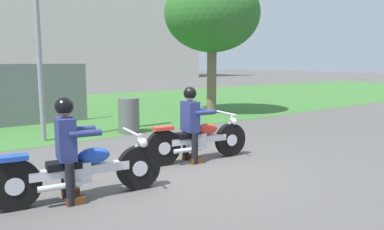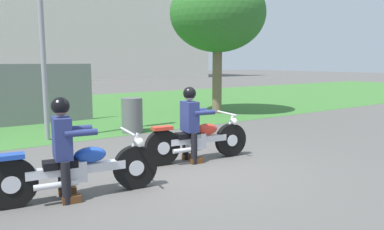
{
  "view_description": "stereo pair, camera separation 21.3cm",
  "coord_description": "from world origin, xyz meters",
  "px_view_note": "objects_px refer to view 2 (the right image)",
  "views": [
    {
      "loc": [
        -3.85,
        -4.94,
        1.86
      ],
      "look_at": [
        0.41,
        0.66,
        0.85
      ],
      "focal_mm": 34.74,
      "sensor_mm": 36.0,
      "label": 1
    },
    {
      "loc": [
        -3.67,
        -5.07,
        1.86
      ],
      "look_at": [
        0.41,
        0.66,
        0.85
      ],
      "focal_mm": 34.74,
      "sensor_mm": 36.0,
      "label": 2
    }
  ],
  "objects_px": {
    "rider_lead": "(190,118)",
    "rider_follow": "(64,140)",
    "trash_can": "(132,115)",
    "motorcycle_lead": "(198,140)",
    "tree_roadside": "(218,14)",
    "motorcycle_follow": "(78,170)"
  },
  "relations": [
    {
      "from": "motorcycle_lead",
      "to": "tree_roadside",
      "type": "distance_m",
      "value": 7.37
    },
    {
      "from": "motorcycle_follow",
      "to": "rider_lead",
      "type": "bearing_deg",
      "value": 23.74
    },
    {
      "from": "motorcycle_follow",
      "to": "rider_follow",
      "type": "bearing_deg",
      "value": 179.19
    },
    {
      "from": "tree_roadside",
      "to": "rider_lead",
      "type": "bearing_deg",
      "value": -133.47
    },
    {
      "from": "motorcycle_follow",
      "to": "rider_follow",
      "type": "distance_m",
      "value": 0.46
    },
    {
      "from": "rider_lead",
      "to": "trash_can",
      "type": "distance_m",
      "value": 3.29
    },
    {
      "from": "trash_can",
      "to": "motorcycle_lead",
      "type": "bearing_deg",
      "value": -94.26
    },
    {
      "from": "rider_follow",
      "to": "tree_roadside",
      "type": "xyz_separation_m",
      "value": [
        7.15,
        5.51,
        2.72
      ]
    },
    {
      "from": "motorcycle_follow",
      "to": "motorcycle_lead",
      "type": "bearing_deg",
      "value": 22.19
    },
    {
      "from": "motorcycle_follow",
      "to": "tree_roadside",
      "type": "bearing_deg",
      "value": 47.03
    },
    {
      "from": "tree_roadside",
      "to": "motorcycle_follow",
      "type": "bearing_deg",
      "value": -141.6
    },
    {
      "from": "rider_follow",
      "to": "trash_can",
      "type": "relative_size",
      "value": 1.52
    },
    {
      "from": "rider_follow",
      "to": "rider_lead",
      "type": "bearing_deg",
      "value": 22.18
    },
    {
      "from": "rider_follow",
      "to": "motorcycle_lead",
      "type": "bearing_deg",
      "value": 20.8
    },
    {
      "from": "motorcycle_lead",
      "to": "rider_lead",
      "type": "height_order",
      "value": "rider_lead"
    },
    {
      "from": "rider_follow",
      "to": "trash_can",
      "type": "xyz_separation_m",
      "value": [
        2.91,
        3.85,
        -0.36
      ]
    },
    {
      "from": "motorcycle_lead",
      "to": "trash_can",
      "type": "xyz_separation_m",
      "value": [
        0.24,
        3.27,
        0.06
      ]
    },
    {
      "from": "motorcycle_follow",
      "to": "tree_roadside",
      "type": "distance_m",
      "value": 9.45
    },
    {
      "from": "rider_lead",
      "to": "rider_follow",
      "type": "relative_size",
      "value": 1.0
    },
    {
      "from": "rider_lead",
      "to": "motorcycle_follow",
      "type": "xyz_separation_m",
      "value": [
        -2.34,
        -0.63,
        -0.43
      ]
    },
    {
      "from": "motorcycle_lead",
      "to": "rider_follow",
      "type": "xyz_separation_m",
      "value": [
        -2.67,
        -0.58,
        0.42
      ]
    },
    {
      "from": "rider_lead",
      "to": "rider_follow",
      "type": "bearing_deg",
      "value": -157.82
    }
  ]
}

